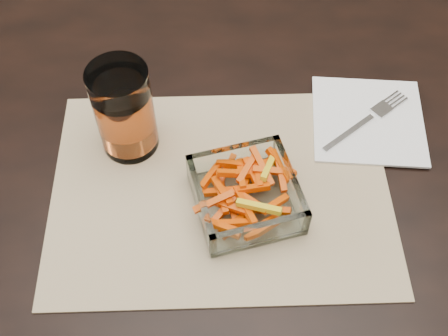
{
  "coord_description": "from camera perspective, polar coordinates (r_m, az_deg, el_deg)",
  "views": [
    {
      "loc": [
        -0.12,
        -0.49,
        1.39
      ],
      "look_at": [
        -0.12,
        -0.08,
        0.78
      ],
      "focal_mm": 45.0,
      "sensor_mm": 36.0,
      "label": 1
    }
  ],
  "objects": [
    {
      "name": "fork",
      "position": [
        0.84,
        14.38,
        4.81
      ],
      "size": [
        0.14,
        0.11,
        0.0
      ],
      "rotation": [
        0.0,
        0.0,
        -0.9
      ],
      "color": "silver",
      "rests_on": "napkin"
    },
    {
      "name": "placemat",
      "position": [
        0.75,
        -0.33,
        -2.15
      ],
      "size": [
        0.46,
        0.34,
        0.0
      ],
      "primitive_type": "cube",
      "rotation": [
        0.0,
        0.0,
        0.02
      ],
      "color": "tan",
      "rests_on": "dining_table"
    },
    {
      "name": "glass_bowl",
      "position": [
        0.72,
        2.23,
        -2.91
      ],
      "size": [
        0.16,
        0.16,
        0.05
      ],
      "rotation": [
        0.0,
        0.0,
        0.26
      ],
      "color": "white",
      "rests_on": "placemat"
    },
    {
      "name": "dining_table",
      "position": [
        0.88,
        7.8,
        -0.23
      ],
      "size": [
        1.6,
        0.9,
        0.75
      ],
      "color": "black",
      "rests_on": "ground"
    },
    {
      "name": "tumbler",
      "position": [
        0.76,
        -10.05,
        5.54
      ],
      "size": [
        0.08,
        0.08,
        0.14
      ],
      "color": "white",
      "rests_on": "placemat"
    },
    {
      "name": "napkin",
      "position": [
        0.84,
        14.44,
        4.73
      ],
      "size": [
        0.17,
        0.17,
        0.0
      ],
      "primitive_type": "cube",
      "rotation": [
        0.0,
        0.0,
        -0.08
      ],
      "color": "white",
      "rests_on": "placemat"
    }
  ]
}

